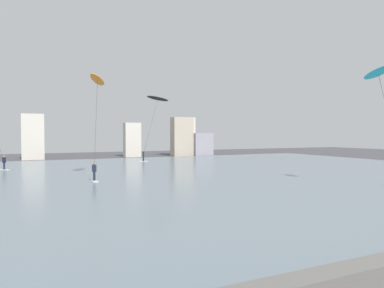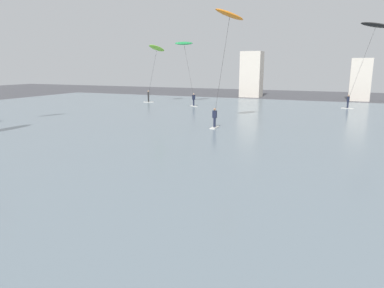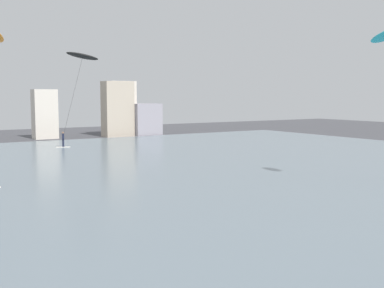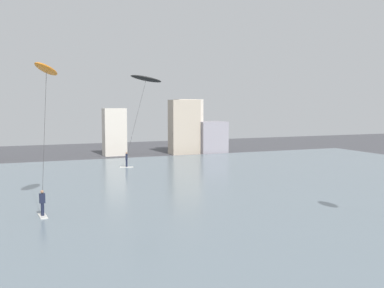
# 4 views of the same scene
# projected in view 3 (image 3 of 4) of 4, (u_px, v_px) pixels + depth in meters

# --- Properties ---
(water_bay) EXTENTS (84.00, 52.00, 0.10)m
(water_bay) POSITION_uv_depth(u_px,v_px,m) (43.00, 178.00, 31.84)
(water_bay) COLOR slate
(water_bay) RESTS_ON ground
(far_shore_buildings) EXTENTS (33.61, 5.70, 7.56)m
(far_shore_buildings) POSITION_uv_depth(u_px,v_px,m) (67.00, 112.00, 61.96)
(far_shore_buildings) COLOR beige
(far_shore_buildings) RESTS_ON ground
(kitesurfer_black) EXTENTS (4.57, 1.97, 10.15)m
(kitesurfer_black) POSITION_uv_depth(u_px,v_px,m) (81.00, 64.00, 49.94)
(kitesurfer_black) COLOR silver
(kitesurfer_black) RESTS_ON water_bay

